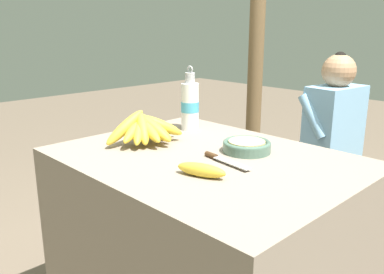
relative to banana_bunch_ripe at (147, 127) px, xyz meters
The scene contains 9 objects.
market_counter 0.54m from the banana_bunch_ripe, 10.57° to the left, with size 1.10×0.85×0.76m.
banana_bunch_ripe is the anchor object (origin of this frame).
serving_bowl 0.42m from the banana_bunch_ripe, 29.91° to the left, with size 0.19×0.19×0.04m.
water_bottle 0.30m from the banana_bunch_ripe, 99.51° to the left, with size 0.08×0.08×0.30m.
loose_banana_front 0.44m from the banana_bunch_ripe, 14.58° to the right, with size 0.18×0.10×0.05m.
knife 0.37m from the banana_bunch_ripe, ahead, with size 0.22×0.05×0.02m.
wooden_bench 1.39m from the banana_bunch_ripe, 67.05° to the left, with size 1.87×0.32×0.46m.
seated_vendor 1.22m from the banana_bunch_ripe, 81.67° to the left, with size 0.43×0.41×1.10m.
support_post_near 1.80m from the banana_bunch_ripe, 112.68° to the left, with size 0.12×0.12×2.62m.
Camera 1 is at (1.00, -1.04, 1.23)m, focal length 38.00 mm.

